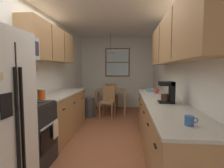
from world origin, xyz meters
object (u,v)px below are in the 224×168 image
Objects in this scene: dining_table at (111,93)px; coffee_maker at (168,92)px; microwave_over_range at (16,47)px; mug_by_coffeemaker at (189,121)px; trash_bin at (90,107)px; mug_spare at (156,91)px; fruit_bowl at (152,90)px; dining_chair_far at (111,94)px; stove_range at (27,135)px; dining_chair_near at (108,100)px; table_serving_bowl at (109,89)px; storage_canister at (41,94)px.

dining_table is 3.26m from coffee_maker.
microwave_over_range reaches higher than mug_by_coffeemaker.
mug_spare reaches higher than trash_bin.
dining_chair_far is at bearing 117.27° from fruit_bowl.
stove_range reaches higher than mug_by_coffeemaker.
dining_chair_near is at bearing 130.26° from mug_spare.
stove_range is at bearing -170.08° from coffee_maker.
fruit_bowl reaches higher than table_serving_bowl.
microwave_over_range is 2.78m from fruit_bowl.
dining_chair_far is (0.91, 3.94, -1.20)m from microwave_over_range.
coffee_maker reaches higher than storage_canister.
storage_canister reaches higher than table_serving_bowl.
dining_chair_near is (-0.02, -0.57, -0.12)m from dining_table.
microwave_over_range is at bearing -103.05° from dining_chair_far.
coffee_maker is (2.03, -0.10, 0.08)m from storage_canister.
coffee_maker reaches higher than dining_table.
stove_range is at bearing -89.30° from storage_canister.
coffee_maker reaches higher than table_serving_bowl.
microwave_over_range is 3.58m from table_serving_bowl.
mug_by_coffeemaker is 2.12m from mug_spare.
dining_chair_near is 2.83× the size of coffee_maker.
microwave_over_range is at bearing -108.58° from dining_chair_near.
fruit_bowl is at bearing -54.64° from table_serving_bowl.
trash_bin is 0.95m from table_serving_bowl.
fruit_bowl is (1.66, -0.99, 0.65)m from trash_bin.
mug_by_coffeemaker is at bearing -92.33° from coffee_maker.
dining_chair_far is at bearing 76.95° from microwave_over_range.
coffee_maker is (1.22, -3.58, 0.57)m from dining_chair_far.
storage_canister is at bearing 177.04° from coffee_maker.
dining_chair_near is 1.00× the size of dining_chair_far.
mug_by_coffeemaker reaches higher than table_serving_bowl.
dining_chair_far is at bearing 108.86° from coffee_maker.
mug_spare reaches higher than dining_table.
microwave_over_range reaches higher than coffee_maker.
dining_chair_far reaches higher than trash_bin.
mug_by_coffeemaker is (1.98, -1.18, -0.05)m from storage_canister.
mug_spare reaches higher than table_serving_bowl.
coffee_maker reaches higher than dining_chair_far.
stove_range is at bearing -106.46° from dining_chair_near.
dining_chair_near is (0.94, 2.79, -1.20)m from microwave_over_range.
trash_bin is 3.35× the size of table_serving_bowl.
dining_chair_far is 2.83× the size of coffee_maker.
dining_chair_near is at bearing 116.17° from coffee_maker.
dining_chair_near is 1.64m from fruit_bowl.
trash_bin is (-0.55, -0.68, -0.33)m from dining_table.
mug_by_coffeemaker is 1.10× the size of mug_spare.
coffee_maker reaches higher than fruit_bowl.
dining_chair_near is 2.52m from storage_canister.
stove_range is 3.46× the size of coffee_maker.
mug_spare is 2.29m from table_serving_bowl.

